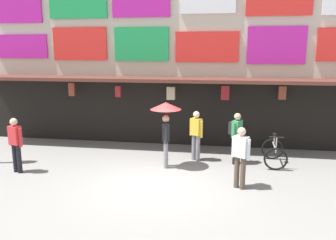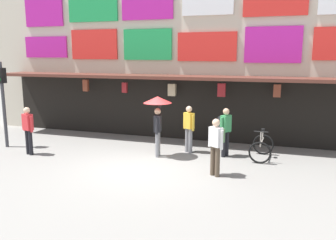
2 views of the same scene
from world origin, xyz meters
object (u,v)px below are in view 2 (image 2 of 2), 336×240
(pedestrian_in_blue, at_px, (189,126))
(pedestrian_in_red, at_px, (216,143))
(pedestrian_in_black, at_px, (225,128))
(bicycle_parked, at_px, (262,147))
(pedestrian_with_umbrella, at_px, (158,109))
(traffic_light_near, at_px, (2,91))
(pedestrian_in_purple, at_px, (28,128))

(pedestrian_in_blue, distance_m, pedestrian_in_red, 2.52)
(pedestrian_in_blue, xyz_separation_m, pedestrian_in_black, (1.30, -0.11, 0.04))
(bicycle_parked, xyz_separation_m, pedestrian_with_umbrella, (-3.41, -0.79, 1.25))
(bicycle_parked, relative_size, pedestrian_with_umbrella, 0.57)
(pedestrian_in_blue, height_order, pedestrian_in_red, same)
(traffic_light_near, bearing_deg, pedestrian_with_umbrella, 5.77)
(bicycle_parked, distance_m, pedestrian_in_purple, 8.04)
(pedestrian_with_umbrella, height_order, pedestrian_in_purple, pedestrian_with_umbrella)
(pedestrian_in_red, bearing_deg, traffic_light_near, 174.98)
(pedestrian_in_black, distance_m, pedestrian_in_purple, 6.81)
(pedestrian_with_umbrella, xyz_separation_m, pedestrian_in_black, (2.18, 0.71, -0.66))
(traffic_light_near, distance_m, pedestrian_in_red, 8.24)
(pedestrian_with_umbrella, bearing_deg, pedestrian_in_purple, -164.95)
(traffic_light_near, bearing_deg, pedestrian_in_blue, 11.80)
(traffic_light_near, xyz_separation_m, pedestrian_in_blue, (6.77, 1.41, -1.19))
(pedestrian_in_black, height_order, pedestrian_in_purple, same)
(pedestrian_with_umbrella, bearing_deg, traffic_light_near, -174.23)
(pedestrian_in_red, xyz_separation_m, pedestrian_in_black, (-0.06, 2.02, 0.00))
(pedestrian_in_blue, relative_size, pedestrian_in_black, 1.00)
(traffic_light_near, bearing_deg, bicycle_parked, 8.50)
(pedestrian_with_umbrella, relative_size, pedestrian_in_red, 1.24)
(pedestrian_in_blue, xyz_separation_m, pedestrian_with_umbrella, (-0.88, -0.82, 0.69))
(bicycle_parked, bearing_deg, pedestrian_in_purple, -165.79)
(pedestrian_in_red, distance_m, pedestrian_in_black, 2.02)
(pedestrian_in_red, xyz_separation_m, pedestrian_in_purple, (-6.60, 0.14, -0.04))
(pedestrian_in_red, relative_size, pedestrian_in_black, 1.00)
(pedestrian_in_black, bearing_deg, bicycle_parked, 3.80)
(bicycle_parked, height_order, pedestrian_in_purple, pedestrian_in_purple)
(bicycle_parked, xyz_separation_m, pedestrian_in_red, (-1.17, -2.10, 0.59))
(bicycle_parked, height_order, pedestrian_in_blue, pedestrian_in_blue)
(traffic_light_near, height_order, pedestrian_in_purple, traffic_light_near)
(pedestrian_in_black, bearing_deg, pedestrian_in_purple, -163.92)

